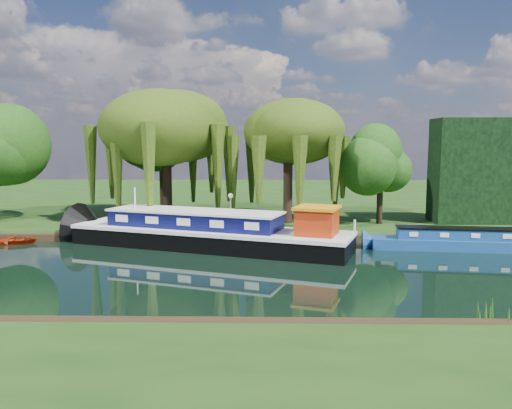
{
  "coord_description": "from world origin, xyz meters",
  "views": [
    {
      "loc": [
        2.98,
        -24.85,
        6.5
      ],
      "look_at": [
        2.41,
        5.59,
        2.8
      ],
      "focal_mm": 35.0,
      "sensor_mm": 36.0,
      "label": 1
    }
  ],
  "objects_px": {
    "narrowboat": "(457,241)",
    "red_dinghy": "(14,244)",
    "white_cruiser": "(408,248)",
    "dutch_barge": "(211,233)"
  },
  "relations": [
    {
      "from": "dutch_barge",
      "to": "narrowboat",
      "type": "distance_m",
      "value": 15.28
    },
    {
      "from": "narrowboat",
      "to": "red_dinghy",
      "type": "relative_size",
      "value": 3.52
    },
    {
      "from": "dutch_barge",
      "to": "red_dinghy",
      "type": "height_order",
      "value": "dutch_barge"
    },
    {
      "from": "narrowboat",
      "to": "red_dinghy",
      "type": "xyz_separation_m",
      "value": [
        -28.37,
        1.4,
        -0.53
      ]
    },
    {
      "from": "narrowboat",
      "to": "red_dinghy",
      "type": "bearing_deg",
      "value": -175.75
    },
    {
      "from": "red_dinghy",
      "to": "narrowboat",
      "type": "bearing_deg",
      "value": -101.32
    },
    {
      "from": "red_dinghy",
      "to": "white_cruiser",
      "type": "height_order",
      "value": "white_cruiser"
    },
    {
      "from": "dutch_barge",
      "to": "red_dinghy",
      "type": "distance_m",
      "value": 13.17
    },
    {
      "from": "white_cruiser",
      "to": "red_dinghy",
      "type": "bearing_deg",
      "value": 84.3
    },
    {
      "from": "dutch_barge",
      "to": "white_cruiser",
      "type": "xyz_separation_m",
      "value": [
        12.45,
        0.1,
        -0.94
      ]
    }
  ]
}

